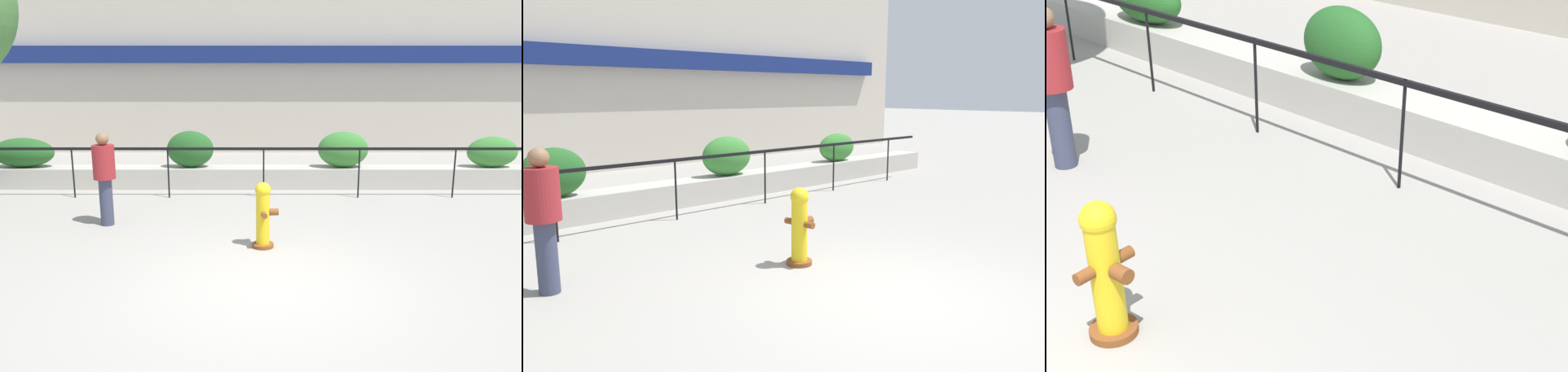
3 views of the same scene
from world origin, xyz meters
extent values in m
cube|color=#B7B2A8|center=(0.00, 6.00, 0.25)|extent=(18.00, 0.70, 0.50)
cube|color=black|center=(0.00, 4.90, 1.12)|extent=(15.00, 0.05, 0.06)
cylinder|color=black|center=(-6.43, 4.90, 0.57)|extent=(0.04, 0.04, 1.15)
cylinder|color=black|center=(-4.29, 4.90, 0.57)|extent=(0.04, 0.04, 1.15)
cylinder|color=black|center=(-2.14, 4.90, 0.57)|extent=(0.04, 0.04, 1.15)
cylinder|color=black|center=(0.00, 4.90, 0.57)|extent=(0.04, 0.04, 1.15)
ellipsoid|color=#235B23|center=(-1.79, 6.00, 0.95)|extent=(1.14, 0.65, 0.89)
cylinder|color=brown|center=(-0.03, 1.57, 0.03)|extent=(0.39, 0.39, 0.06)
cylinder|color=gold|center=(-0.03, 1.57, 0.48)|extent=(0.24, 0.24, 0.85)
sphere|color=gold|center=(-0.03, 1.57, 0.95)|extent=(0.25, 0.25, 0.25)
cylinder|color=brown|center=(0.15, 1.59, 0.59)|extent=(0.15, 0.13, 0.11)
cylinder|color=brown|center=(-0.01, 1.40, 0.59)|extent=(0.10, 0.14, 0.09)
cylinder|color=brown|center=(-0.05, 1.74, 0.59)|extent=(0.10, 0.14, 0.09)
cylinder|color=#383D56|center=(-2.93, 2.80, 0.44)|extent=(0.31, 0.31, 0.88)
cylinder|color=maroon|center=(-2.93, 2.80, 1.19)|extent=(0.51, 0.51, 0.62)
camera|label=1|loc=(-0.06, -6.30, 2.80)|focal=35.00mm
camera|label=2|loc=(-4.67, -3.27, 2.33)|focal=35.00mm
camera|label=3|loc=(3.94, -0.50, 3.33)|focal=50.00mm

